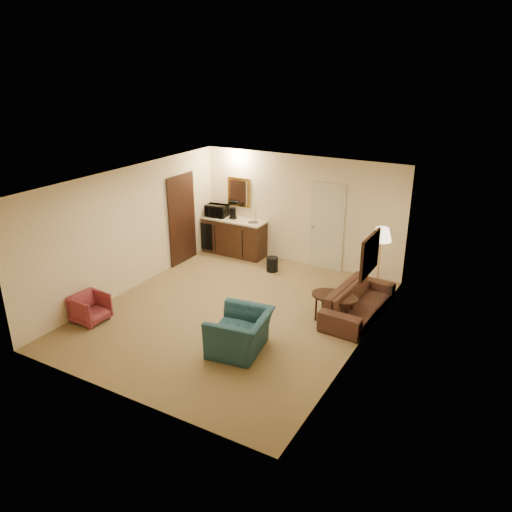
# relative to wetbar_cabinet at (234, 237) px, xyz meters

# --- Properties ---
(ground) EXTENTS (6.00, 6.00, 0.00)m
(ground) POSITION_rel_wetbar_cabinet_xyz_m (1.65, -2.72, -0.46)
(ground) COLOR olive
(ground) RESTS_ON ground
(room_walls) EXTENTS (5.02, 6.01, 2.61)m
(room_walls) POSITION_rel_wetbar_cabinet_xyz_m (1.55, -1.95, 1.26)
(room_walls) COLOR beige
(room_walls) RESTS_ON ground
(wetbar_cabinet) EXTENTS (1.64, 0.58, 0.92)m
(wetbar_cabinet) POSITION_rel_wetbar_cabinet_xyz_m (0.00, 0.00, 0.00)
(wetbar_cabinet) COLOR #3A1E12
(wetbar_cabinet) RESTS_ON ground
(sofa) EXTENTS (0.71, 2.03, 0.78)m
(sofa) POSITION_rel_wetbar_cabinet_xyz_m (3.80, -1.65, -0.07)
(sofa) COLOR black
(sofa) RESTS_ON ground
(teal_armchair) EXTENTS (0.84, 1.14, 0.92)m
(teal_armchair) POSITION_rel_wetbar_cabinet_xyz_m (2.46, -3.81, -0.00)
(teal_armchair) COLOR #1E414C
(teal_armchair) RESTS_ON ground
(rose_chair_near) EXTENTS (0.58, 0.62, 0.60)m
(rose_chair_near) POSITION_rel_wetbar_cabinet_xyz_m (-0.50, -4.31, -0.16)
(rose_chair_near) COLOR maroon
(rose_chair_near) RESTS_ON ground
(rose_chair_far) EXTENTS (0.55, 0.58, 0.59)m
(rose_chair_far) POSITION_rel_wetbar_cabinet_xyz_m (-0.50, -4.32, -0.17)
(rose_chair_far) COLOR maroon
(rose_chair_far) RESTS_ON ground
(coffee_table) EXTENTS (0.90, 0.62, 0.51)m
(coffee_table) POSITION_rel_wetbar_cabinet_xyz_m (3.45, -2.04, -0.20)
(coffee_table) COLOR black
(coffee_table) RESTS_ON ground
(floor_lamp) EXTENTS (0.41, 0.41, 1.50)m
(floor_lamp) POSITION_rel_wetbar_cabinet_xyz_m (3.85, -0.62, 0.29)
(floor_lamp) COLOR gold
(floor_lamp) RESTS_ON ground
(waste_bin) EXTENTS (0.30, 0.30, 0.34)m
(waste_bin) POSITION_rel_wetbar_cabinet_xyz_m (1.35, -0.52, -0.29)
(waste_bin) COLOR black
(waste_bin) RESTS_ON ground
(microwave) EXTENTS (0.56, 0.35, 0.36)m
(microwave) POSITION_rel_wetbar_cabinet_xyz_m (-0.50, -0.01, 0.64)
(microwave) COLOR black
(microwave) RESTS_ON wetbar_cabinet
(coffee_maker) EXTENTS (0.18, 0.18, 0.28)m
(coffee_maker) POSITION_rel_wetbar_cabinet_xyz_m (-0.03, 0.00, 0.60)
(coffee_maker) COLOR black
(coffee_maker) RESTS_ON wetbar_cabinet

